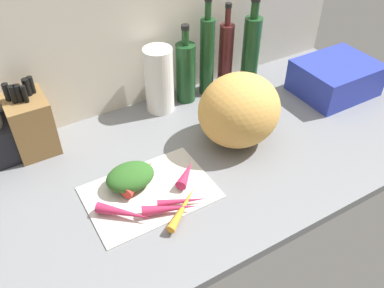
% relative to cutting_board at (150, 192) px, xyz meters
% --- Properties ---
extents(ground_plane, '(1.70, 0.80, 0.03)m').
position_rel_cutting_board_xyz_m(ground_plane, '(0.21, 0.07, -0.02)').
color(ground_plane, slate).
extents(wall_back, '(1.70, 0.03, 0.60)m').
position_rel_cutting_board_xyz_m(wall_back, '(0.21, 0.46, 0.30)').
color(wall_back, beige).
rests_on(wall_back, ground_plane).
extents(cutting_board, '(0.36, 0.25, 0.01)m').
position_rel_cutting_board_xyz_m(cutting_board, '(0.00, 0.00, 0.00)').
color(cutting_board, beige).
rests_on(cutting_board, ground_plane).
extents(carrot_0, '(0.15, 0.12, 0.04)m').
position_rel_cutting_board_xyz_m(carrot_0, '(-0.01, 0.05, 0.02)').
color(carrot_0, red).
rests_on(carrot_0, cutting_board).
extents(carrot_1, '(0.13, 0.13, 0.03)m').
position_rel_cutting_board_xyz_m(carrot_1, '(-0.10, -0.05, 0.02)').
color(carrot_1, '#B2264C').
rests_on(carrot_1, cutting_board).
extents(carrot_2, '(0.15, 0.12, 0.02)m').
position_rel_cutting_board_xyz_m(carrot_2, '(0.05, -0.11, 0.02)').
color(carrot_2, orange).
rests_on(carrot_2, cutting_board).
extents(carrot_3, '(0.15, 0.09, 0.03)m').
position_rel_cutting_board_xyz_m(carrot_3, '(0.01, -0.10, 0.02)').
color(carrot_3, '#B2264C').
rests_on(carrot_3, cutting_board).
extents(carrot_4, '(0.10, 0.10, 0.03)m').
position_rel_cutting_board_xyz_m(carrot_4, '(0.12, -0.01, 0.02)').
color(carrot_4, '#B2264C').
rests_on(carrot_4, cutting_board).
extents(carrot_5, '(0.14, 0.07, 0.02)m').
position_rel_cutting_board_xyz_m(carrot_5, '(0.06, -0.09, 0.01)').
color(carrot_5, '#B2264C').
rests_on(carrot_5, cutting_board).
extents(carrot_6, '(0.11, 0.06, 0.03)m').
position_rel_cutting_board_xyz_m(carrot_6, '(-0.00, 0.07, 0.02)').
color(carrot_6, red).
rests_on(carrot_6, cutting_board).
extents(carrot_greens_pile, '(0.14, 0.11, 0.06)m').
position_rel_cutting_board_xyz_m(carrot_greens_pile, '(-0.03, 0.05, 0.03)').
color(carrot_greens_pile, '#2D6023').
rests_on(carrot_greens_pile, cutting_board).
extents(winter_squash, '(0.27, 0.25, 0.24)m').
position_rel_cutting_board_xyz_m(winter_squash, '(0.36, 0.07, 0.12)').
color(winter_squash, gold).
rests_on(winter_squash, ground_plane).
extents(knife_block, '(0.12, 0.15, 0.24)m').
position_rel_cutting_board_xyz_m(knife_block, '(-0.23, 0.37, 0.09)').
color(knife_block, brown).
rests_on(knife_block, ground_plane).
extents(paper_towel_roll, '(0.10, 0.10, 0.24)m').
position_rel_cutting_board_xyz_m(paper_towel_roll, '(0.22, 0.37, 0.12)').
color(paper_towel_roll, white).
rests_on(paper_towel_roll, ground_plane).
extents(bottle_0, '(0.07, 0.07, 0.30)m').
position_rel_cutting_board_xyz_m(bottle_0, '(0.34, 0.38, 0.11)').
color(bottle_0, '#19421E').
rests_on(bottle_0, ground_plane).
extents(bottle_1, '(0.05, 0.05, 0.38)m').
position_rel_cutting_board_xyz_m(bottle_1, '(0.43, 0.38, 0.15)').
color(bottle_1, '#19421E').
rests_on(bottle_1, ground_plane).
extents(bottle_2, '(0.06, 0.06, 0.34)m').
position_rel_cutting_board_xyz_m(bottle_2, '(0.51, 0.38, 0.13)').
color(bottle_2, '#471919').
rests_on(bottle_2, ground_plane).
extents(bottle_3, '(0.07, 0.07, 0.35)m').
position_rel_cutting_board_xyz_m(bottle_3, '(0.61, 0.34, 0.14)').
color(bottle_3, '#19421E').
rests_on(bottle_3, ground_plane).
extents(dish_rack, '(0.29, 0.23, 0.12)m').
position_rel_cutting_board_xyz_m(dish_rack, '(0.86, 0.13, 0.06)').
color(dish_rack, '#2838AD').
rests_on(dish_rack, ground_plane).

